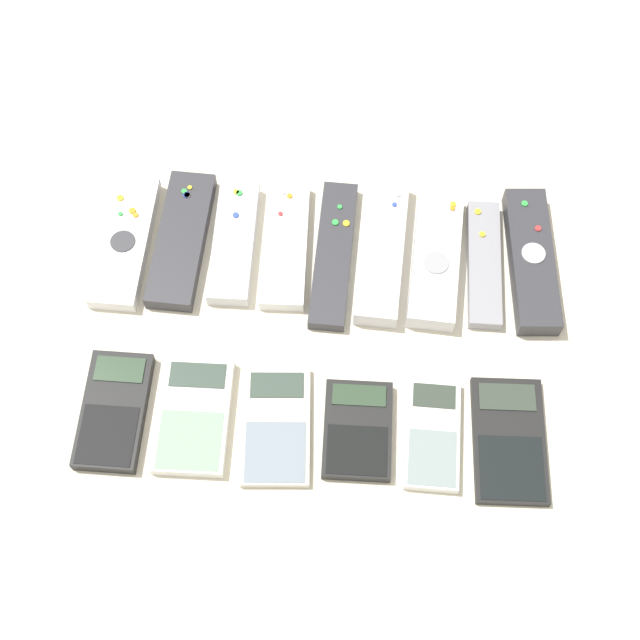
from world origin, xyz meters
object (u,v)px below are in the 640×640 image
Objects in this scene: remote_3 at (285,245)px; calculator_4 at (432,434)px; remote_6 at (436,259)px; remote_0 at (125,242)px; remote_5 at (382,250)px; calculator_3 at (358,430)px; calculator_2 at (276,426)px; calculator_5 at (509,440)px; remote_2 at (234,242)px; remote_4 at (334,254)px; calculator_0 at (114,411)px; remote_7 at (484,264)px; calculator_1 at (194,416)px; remote_8 at (531,260)px; remote_1 at (182,240)px.

calculator_4 is (0.19, -0.24, -0.00)m from remote_3.
remote_3 is 0.19m from remote_6.
remote_5 reaches higher than remote_0.
remote_5 is at bearing 84.71° from calculator_3.
calculator_2 is 0.27m from calculator_5.
remote_2 is at bearing 124.56° from calculator_3.
remote_4 is 1.46× the size of calculator_0.
calculator_3 is (-0.15, -0.23, -0.00)m from remote_7.
calculator_1 is (-0.21, -0.24, -0.00)m from remote_5.
remote_8 is 1.43× the size of calculator_1.
remote_5 reaches higher than calculator_0.
remote_6 is at bearing 90.84° from calculator_4.
remote_1 is at bearing 117.04° from calculator_2.
calculator_5 is at bearing -54.02° from remote_5.
remote_4 is at bearing -176.54° from remote_6.
remote_2 is at bearing 84.13° from calculator_1.
remote_4 is 1.78× the size of calculator_3.
calculator_2 is at bearing -124.34° from remote_6.
remote_1 is 1.33× the size of calculator_2.
remote_5 is at bearing 121.15° from calculator_5.
remote_3 is at bearing 0.39° from remote_2.
calculator_3 is (0.24, -0.24, -0.00)m from remote_1.
calculator_1 is at bearing 173.48° from calculator_2.
remote_8 is at bearing -1.15° from remote_2.
remote_0 is 1.04× the size of remote_3.
remote_3 is 1.23× the size of calculator_2.
calculator_1 is (-0.15, -0.23, -0.00)m from remote_4.
remote_5 is at bearing 106.72° from calculator_4.
calculator_5 is (0.41, -0.24, -0.01)m from remote_1.
remote_8 is (0.19, -0.00, 0.00)m from remote_5.
calculator_2 is at bearing 178.36° from calculator_5.
remote_6 is (0.26, -0.01, 0.00)m from remote_2.
remote_7 is 1.23× the size of calculator_0.
calculator_0 is at bearing -134.83° from remote_4.
remote_0 is at bearing 176.68° from remote_8.
remote_4 is at bearing 56.04° from calculator_1.
remote_8 reaches higher than remote_4.
remote_5 is 1.76× the size of calculator_3.
calculator_3 is at bearing 178.23° from calculator_5.
calculator_3 is at bearing -35.59° from remote_0.
remote_7 reaches higher than calculator_2.
remote_2 is 0.98× the size of remote_7.
remote_2 is at bearing 175.59° from remote_8.
remote_7 is (0.06, -0.00, -0.01)m from remote_6.
remote_5 is at bearing 176.25° from remote_7.
calculator_0 is at bearing -128.73° from remote_3.
remote_0 is 0.33m from remote_5.
remote_8 is at bearing 6.32° from remote_6.
calculator_3 is (0.09, 0.00, 0.00)m from calculator_2.
calculator_5 is at bearing -1.41° from calculator_1.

